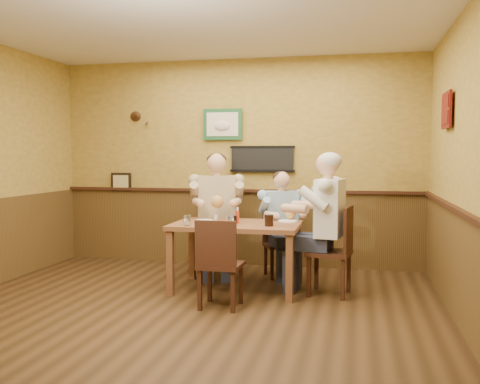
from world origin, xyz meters
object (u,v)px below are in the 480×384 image
Objects in this scene: dining_table at (237,231)px; diner_white_elder at (330,231)px; hot_sauce_bottle at (237,216)px; water_glass_mid at (230,222)px; chair_back_right at (281,244)px; chair_near_side at (221,263)px; salt_shaker at (216,219)px; chair_right_end at (329,250)px; cola_tumbler at (269,220)px; pepper_shaker at (235,220)px; water_glass_left at (187,220)px; diner_tan_shirt at (217,220)px; chair_back_left at (217,237)px; diner_blue_polo at (281,230)px.

dining_table is 1.02m from diner_white_elder.
water_glass_mid is at bearing -91.80° from hot_sauce_bottle.
chair_near_side reaches higher than chair_back_right.
hot_sauce_bottle is at bearing -3.83° from salt_shaker.
chair_right_end is 1.06m from hot_sauce_bottle.
dining_table is 1.02× the size of diner_white_elder.
diner_white_elder is (1.02, 0.71, 0.25)m from chair_near_side.
cola_tumbler is at bearing -114.12° from chair_back_right.
chair_near_side is (-1.02, -0.71, -0.04)m from chair_right_end.
water_glass_mid reaches higher than chair_back_right.
water_glass_left is at bearing -154.01° from pepper_shaker.
diner_white_elder is at bearing 15.90° from cola_tumbler.
diner_tan_shirt is 0.74m from salt_shaker.
hot_sauce_bottle reaches higher than chair_near_side.
chair_back_left is 10.47× the size of pepper_shaker.
chair_back_left is 8.18× the size of water_glass_mid.
diner_tan_shirt is at bearing 118.03° from pepper_shaker.
water_glass_left is 0.38m from salt_shaker.
chair_near_side is at bearing -91.74° from water_glass_mid.
chair_right_end is 8.64× the size of water_glass_left.
water_glass_mid is (-1.01, -0.35, 0.33)m from chair_right_end.
chair_back_right is 0.70× the size of diner_blue_polo.
diner_blue_polo is at bearing 50.28° from salt_shaker.
chair_back_left is 0.81m from diner_blue_polo.
salt_shaker is (0.18, -0.71, 0.11)m from diner_tan_shirt.
chair_back_right is at bearing 64.12° from hot_sauce_bottle.
chair_near_side is (-0.40, -1.44, 0.03)m from chair_back_right.
chair_right_end reaches higher than water_glass_left.
cola_tumbler is (0.39, -0.17, 0.15)m from dining_table.
salt_shaker is at bearing 166.13° from cola_tumbler.
diner_blue_polo is at bearing -12.15° from diner_tan_shirt.
water_glass_left is at bearing -38.31° from chair_near_side.
pepper_shaker is (-0.39, -0.82, 0.21)m from diner_blue_polo.
chair_near_side is at bearing -91.77° from hot_sauce_bottle.
chair_near_side is 7.20× the size of cola_tumbler.
diner_blue_polo is (-0.63, 0.73, 0.10)m from chair_right_end.
water_glass_mid is 0.72× the size of hot_sauce_bottle.
diner_tan_shirt is at bearing 103.99° from salt_shaker.
chair_right_end is 0.97m from diner_blue_polo.
pepper_shaker is (0.41, -0.77, 0.11)m from diner_tan_shirt.
water_glass_left is 0.95× the size of water_glass_mid.
dining_table is 16.10× the size of salt_shaker.
chair_back_right is 6.99× the size of water_glass_mid.
hot_sauce_bottle is at bearing -139.99° from chair_back_right.
water_glass_left is 0.88m from cola_tumbler.
diner_white_elder is 1.01m from hot_sauce_bottle.
chair_back_left is at bearing 120.79° from dining_table.
chair_right_end is at bearing -41.03° from diner_tan_shirt.
diner_blue_polo is at bearing -130.54° from diner_white_elder.
pepper_shaker is at bearing 25.99° from water_glass_left.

